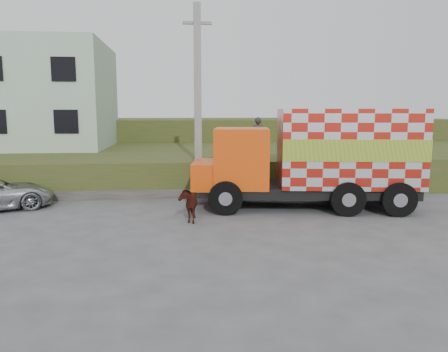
{
  "coord_description": "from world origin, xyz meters",
  "views": [
    {
      "loc": [
        -1.79,
        -14.01,
        3.62
      ],
      "look_at": [
        -0.21,
        1.5,
        1.3
      ],
      "focal_mm": 35.0,
      "sensor_mm": 36.0,
      "label": 1
    }
  ],
  "objects": [
    {
      "name": "cow",
      "position": [
        -1.55,
        0.23,
        0.59
      ],
      "size": [
        0.63,
        1.39,
        1.18
      ],
      "primitive_type": "imported",
      "rotation": [
        0.0,
        0.0,
        -0.0
      ],
      "color": "black",
      "rests_on": "ground"
    },
    {
      "name": "embankment_far",
      "position": [
        0.0,
        22.0,
        1.5
      ],
      "size": [
        40.0,
        12.0,
        3.0
      ],
      "primitive_type": "cube",
      "color": "#2A4617",
      "rests_on": "ground"
    },
    {
      "name": "retaining_strip",
      "position": [
        -2.0,
        4.2,
        0.2
      ],
      "size": [
        16.0,
        0.5,
        0.4
      ],
      "primitive_type": "cube",
      "color": "#595651",
      "rests_on": "ground"
    },
    {
      "name": "embankment",
      "position": [
        0.0,
        10.0,
        0.75
      ],
      "size": [
        40.0,
        12.0,
        1.5
      ],
      "primitive_type": "cube",
      "color": "#2A4617",
      "rests_on": "ground"
    },
    {
      "name": "pedestrian",
      "position": [
        1.94,
        6.61,
        2.42
      ],
      "size": [
        0.77,
        0.62,
        1.85
      ],
      "primitive_type": "imported",
      "rotation": [
        0.0,
        0.0,
        2.85
      ],
      "color": "#312E2C",
      "rests_on": "embankment"
    },
    {
      "name": "building",
      "position": [
        -11.0,
        13.0,
        4.5
      ],
      "size": [
        10.0,
        8.0,
        6.0
      ],
      "primitive_type": "cube",
      "color": "#A2BEA6",
      "rests_on": "embankment"
    },
    {
      "name": "cargo_truck",
      "position": [
        3.3,
        1.73,
        1.91
      ],
      "size": [
        8.6,
        3.89,
        3.71
      ],
      "rotation": [
        0.0,
        0.0,
        -0.14
      ],
      "color": "black",
      "rests_on": "ground"
    },
    {
      "name": "ground",
      "position": [
        0.0,
        0.0,
        0.0
      ],
      "size": [
        120.0,
        120.0,
        0.0
      ],
      "primitive_type": "plane",
      "color": "#474749",
      "rests_on": "ground"
    },
    {
      "name": "utility_pole",
      "position": [
        -1.0,
        4.6,
        4.08
      ],
      "size": [
        1.2,
        0.3,
        8.0
      ],
      "color": "gray",
      "rests_on": "ground"
    }
  ]
}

